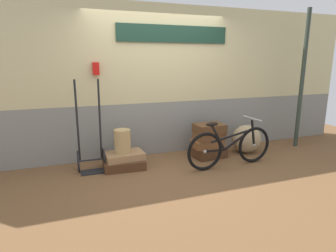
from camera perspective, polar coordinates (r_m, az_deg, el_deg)
The scene contains 12 objects.
ground at distance 4.71m, azimuth 0.97°, elevation -8.61°, with size 10.24×5.20×0.06m, color brown.
station_building at distance 5.19m, azimuth -2.22°, elevation 8.95°, with size 8.24×0.74×2.67m.
suitcase_0 at distance 4.71m, azimuth -8.87°, elevation -7.47°, with size 0.65×0.48×0.14m, color #4C2D19.
suitcase_1 at distance 4.67m, azimuth -8.78°, elevation -5.95°, with size 0.61×0.39×0.11m, color #9E754C.
suitcase_2 at distance 5.20m, azimuth 8.19°, elevation -5.14°, with size 0.55×0.41×0.19m, color #4C2D19.
suitcase_3 at distance 5.12m, azimuth 7.92°, elevation -3.51°, with size 0.53×0.33×0.13m, color brown.
suitcase_4 at distance 5.11m, azimuth 8.26°, elevation -2.03°, with size 0.49×0.36×0.13m, color brown.
suitcase_5 at distance 5.07m, azimuth 8.35°, elevation -0.49°, with size 0.51×0.37×0.16m, color brown.
wicker_basket at distance 4.60m, azimuth -9.17°, elevation -3.04°, with size 0.26×0.26×0.38m, color tan.
luggage_trolley at distance 4.63m, azimuth -15.32°, elevation -4.99°, with size 0.42×0.39×1.45m.
burlap_sack at distance 5.55m, azimuth 15.53°, elevation -2.49°, with size 0.56×0.47×0.53m, color tan.
bicycle at distance 4.75m, azimuth 12.42°, elevation -4.12°, with size 1.57×0.46×0.79m.
Camera 1 is at (-1.57, -4.09, 1.71)m, focal length 30.22 mm.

